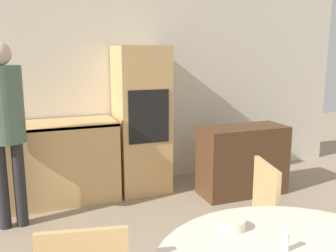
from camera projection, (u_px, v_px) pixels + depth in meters
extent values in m
cube|color=silver|center=(106.00, 82.00, 4.54)|extent=(6.75, 0.05, 2.60)
cube|color=tan|center=(141.00, 120.00, 4.44)|extent=(0.59, 0.58, 1.72)
cube|color=black|center=(149.00, 117.00, 4.15)|extent=(0.47, 0.01, 0.60)
cube|color=#51331E|center=(242.00, 160.00, 4.39)|extent=(1.01, 0.45, 0.81)
cube|color=tan|center=(237.00, 240.00, 2.51)|extent=(0.48, 0.48, 0.02)
cube|color=tan|center=(265.00, 201.00, 2.48)|extent=(0.12, 0.38, 0.52)
cylinder|color=#262628|center=(2.00, 186.00, 3.51)|extent=(0.11, 0.11, 0.84)
cylinder|color=#262628|center=(20.00, 184.00, 3.57)|extent=(0.11, 0.11, 0.84)
cylinder|color=#4C6656|center=(4.00, 105.00, 3.39)|extent=(0.34, 0.34, 0.70)
cylinder|color=beige|center=(233.00, 224.00, 1.90)|extent=(0.13, 0.13, 0.05)
cylinder|color=white|center=(285.00, 243.00, 1.69)|extent=(0.03, 0.03, 0.07)
cylinder|color=silver|center=(286.00, 234.00, 1.68)|extent=(0.03, 0.03, 0.01)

